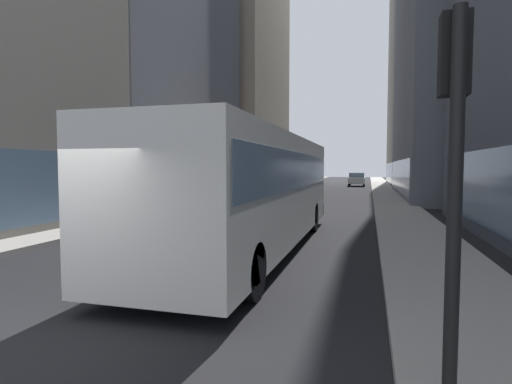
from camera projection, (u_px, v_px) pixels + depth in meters
name	position (u px, v px, depth m)	size (l,w,h in m)	color
ground_plane	(323.00, 191.00, 38.47)	(120.00, 120.00, 0.00)	black
sidewalk_left	(265.00, 190.00, 39.99)	(2.40, 110.00, 0.15)	#9E9991
sidewalk_right	(386.00, 191.00, 36.93)	(2.40, 110.00, 0.15)	#9E9991
building_left_far	(225.00, 40.00, 46.11)	(11.86, 16.55, 33.68)	#A0937F
building_right_far	(437.00, 74.00, 48.81)	(10.52, 18.03, 27.03)	gray
transit_bus	(254.00, 185.00, 11.00)	(2.78, 11.53, 3.05)	silver
car_silver_sedan	(311.00, 182.00, 39.12)	(1.74, 4.18, 1.62)	#B7BABF
car_white_van	(357.00, 179.00, 48.72)	(1.91, 4.00, 1.62)	silver
car_black_suv	(279.00, 185.00, 32.82)	(1.86, 4.25, 1.62)	black
box_truck	(239.00, 178.00, 22.63)	(2.30, 7.50, 3.05)	#A51919
dalmatian_dog	(116.00, 254.00, 8.07)	(0.22, 0.96, 0.72)	white
traffic_light_near	(454.00, 144.00, 3.41)	(0.24, 0.40, 3.40)	black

